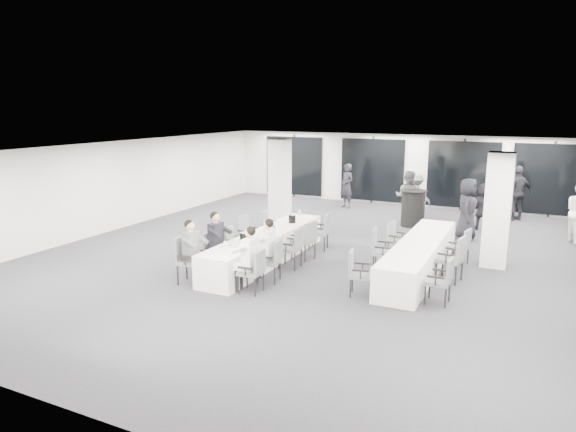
# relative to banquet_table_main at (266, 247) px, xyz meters

# --- Properties ---
(room) EXTENTS (14.04, 16.04, 2.84)m
(room) POSITION_rel_banquet_table_main_xyz_m (1.90, 2.25, 1.01)
(room) COLOR #26252B
(room) RESTS_ON ground
(column_left) EXTENTS (0.60, 0.60, 2.80)m
(column_left) POSITION_rel_banquet_table_main_xyz_m (-1.79, 4.34, 1.02)
(column_left) COLOR silver
(column_left) RESTS_ON floor
(column_right) EXTENTS (0.60, 0.60, 2.80)m
(column_right) POSITION_rel_banquet_table_main_xyz_m (5.21, 2.14, 1.02)
(column_right) COLOR silver
(column_right) RESTS_ON floor
(banquet_table_main) EXTENTS (0.90, 5.00, 0.75)m
(banquet_table_main) POSITION_rel_banquet_table_main_xyz_m (0.00, 0.00, 0.00)
(banquet_table_main) COLOR white
(banquet_table_main) RESTS_ON floor
(banquet_table_side) EXTENTS (0.90, 5.00, 0.75)m
(banquet_table_side) POSITION_rel_banquet_table_main_xyz_m (3.65, 0.87, 0.00)
(banquet_table_side) COLOR white
(banquet_table_side) RESTS_ON floor
(cocktail_table) EXTENTS (0.86, 0.86, 1.19)m
(cocktail_table) POSITION_rel_banquet_table_main_xyz_m (2.46, 5.59, 0.23)
(cocktail_table) COLOR black
(cocktail_table) RESTS_ON floor
(chair_main_left_near) EXTENTS (0.62, 0.65, 1.04)m
(chair_main_left_near) POSITION_rel_banquet_table_main_xyz_m (-0.84, -2.15, 0.22)
(chair_main_left_near) COLOR #595C61
(chair_main_left_near) RESTS_ON floor
(chair_main_left_second) EXTENTS (0.52, 0.56, 0.92)m
(chair_main_left_second) POSITION_rel_banquet_table_main_xyz_m (-0.83, -1.15, 0.15)
(chair_main_left_second) COLOR #595C61
(chair_main_left_second) RESTS_ON floor
(chair_main_left_mid) EXTENTS (0.47, 0.51, 0.87)m
(chair_main_left_mid) POSITION_rel_banquet_table_main_xyz_m (-0.83, -0.21, 0.12)
(chair_main_left_mid) COLOR #595C61
(chair_main_left_mid) RESTS_ON floor
(chair_main_left_fourth) EXTENTS (0.56, 0.61, 1.01)m
(chair_main_left_fourth) POSITION_rel_banquet_table_main_xyz_m (-0.84, 0.49, 0.20)
(chair_main_left_fourth) COLOR #595C61
(chair_main_left_fourth) RESTS_ON floor
(chair_main_left_far) EXTENTS (0.53, 0.57, 0.93)m
(chair_main_left_far) POSITION_rel_banquet_table_main_xyz_m (-0.83, 1.68, 0.15)
(chair_main_left_far) COLOR #595C61
(chair_main_left_far) RESTS_ON floor
(chair_main_right_near) EXTENTS (0.49, 0.54, 0.94)m
(chair_main_right_near) POSITION_rel_banquet_table_main_xyz_m (0.83, -2.09, 0.16)
(chair_main_right_near) COLOR #595C61
(chair_main_right_near) RESTS_ON floor
(chair_main_right_second) EXTENTS (0.55, 0.59, 0.96)m
(chair_main_right_second) POSITION_rel_banquet_table_main_xyz_m (0.83, -1.27, 0.17)
(chair_main_right_second) COLOR #595C61
(chair_main_right_second) RESTS_ON floor
(chair_main_right_mid) EXTENTS (0.54, 0.59, 1.00)m
(chair_main_right_mid) POSITION_rel_banquet_table_main_xyz_m (0.84, -0.18, 0.20)
(chair_main_right_mid) COLOR #595C61
(chair_main_right_mid) RESTS_ON floor
(chair_main_right_fourth) EXTENTS (0.61, 0.64, 1.00)m
(chair_main_right_fourth) POSITION_rel_banquet_table_main_xyz_m (0.84, 0.61, 0.20)
(chair_main_right_fourth) COLOR #595C61
(chair_main_right_fourth) RESTS_ON floor
(chair_main_right_far) EXTENTS (0.59, 0.62, 1.00)m
(chair_main_right_far) POSITION_rel_banquet_table_main_xyz_m (0.84, 1.65, 0.20)
(chair_main_right_far) COLOR #595C61
(chair_main_right_far) RESTS_ON floor
(chair_side_left_near) EXTENTS (0.57, 0.60, 0.95)m
(chair_side_left_near) POSITION_rel_banquet_table_main_xyz_m (2.82, -1.27, 0.17)
(chair_side_left_near) COLOR #595C61
(chair_side_left_near) RESTS_ON floor
(chair_side_left_mid) EXTENTS (0.59, 0.63, 1.03)m
(chair_side_left_mid) POSITION_rel_banquet_table_main_xyz_m (2.81, 0.47, 0.21)
(chair_side_left_mid) COLOR #595C61
(chair_side_left_mid) RESTS_ON floor
(chair_side_left_far) EXTENTS (0.53, 0.57, 0.91)m
(chair_side_left_far) POSITION_rel_banquet_table_main_xyz_m (2.82, 1.91, 0.14)
(chair_side_left_far) COLOR #595C61
(chair_side_left_far) RESTS_ON floor
(chair_side_right_near) EXTENTS (0.49, 0.55, 0.94)m
(chair_side_right_near) POSITION_rel_banquet_table_main_xyz_m (4.48, -0.99, 0.16)
(chair_side_right_near) COLOR #595C61
(chair_side_right_near) RESTS_ON floor
(chair_side_right_mid) EXTENTS (0.60, 0.65, 1.04)m
(chair_side_right_mid) POSITION_rel_banquet_table_main_xyz_m (4.49, 0.46, 0.22)
(chair_side_right_mid) COLOR #595C61
(chair_side_right_mid) RESTS_ON floor
(chair_side_right_far) EXTENTS (0.54, 0.57, 0.92)m
(chair_side_right_far) POSITION_rel_banquet_table_main_xyz_m (4.48, 1.84, 0.15)
(chair_side_right_far) COLOR #595C61
(chair_side_right_far) RESTS_ON floor
(seated_guest_a) EXTENTS (0.50, 0.38, 1.44)m
(seated_guest_a) POSITION_rel_banquet_table_main_xyz_m (-0.67, -2.13, 0.44)
(seated_guest_a) COLOR #525559
(seated_guest_a) RESTS_ON floor
(seated_guest_b) EXTENTS (0.50, 0.38, 1.44)m
(seated_guest_b) POSITION_rel_banquet_table_main_xyz_m (-0.67, -1.14, 0.44)
(seated_guest_b) COLOR black
(seated_guest_b) RESTS_ON floor
(seated_guest_c) EXTENTS (0.50, 0.38, 1.44)m
(seated_guest_c) POSITION_rel_banquet_table_main_xyz_m (0.67, -2.09, 0.44)
(seated_guest_c) COLOR white
(seated_guest_c) RESTS_ON floor
(seated_guest_d) EXTENTS (0.50, 0.38, 1.44)m
(seated_guest_d) POSITION_rel_banquet_table_main_xyz_m (0.67, -1.28, 0.44)
(seated_guest_d) COLOR white
(seated_guest_d) RESTS_ON floor
(standing_guest_b) EXTENTS (1.00, 0.64, 2.01)m
(standing_guest_b) POSITION_rel_banquet_table_main_xyz_m (2.17, 6.03, 0.63)
(standing_guest_b) COLOR #525559
(standing_guest_b) RESTS_ON floor
(standing_guest_c) EXTENTS (1.22, 0.80, 1.73)m
(standing_guest_c) POSITION_rel_banquet_table_main_xyz_m (2.22, 7.26, 0.49)
(standing_guest_c) COLOR #525559
(standing_guest_c) RESTS_ON floor
(standing_guest_d) EXTENTS (1.40, 1.37, 2.14)m
(standing_guest_d) POSITION_rel_banquet_table_main_xyz_m (5.48, 8.10, 0.69)
(standing_guest_d) COLOR black
(standing_guest_d) RESTS_ON floor
(standing_guest_e) EXTENTS (0.63, 1.01, 2.06)m
(standing_guest_e) POSITION_rel_banquet_table_main_xyz_m (4.25, 4.56, 0.65)
(standing_guest_e) COLOR black
(standing_guest_e) RESTS_ON floor
(standing_guest_f) EXTENTS (1.67, 0.90, 1.73)m
(standing_guest_f) POSITION_rel_banquet_table_main_xyz_m (4.58, 6.09, 0.49)
(standing_guest_f) COLOR black
(standing_guest_f) RESTS_ON floor
(standing_guest_g) EXTENTS (0.90, 0.86, 1.94)m
(standing_guest_g) POSITION_rel_banquet_table_main_xyz_m (-0.56, 7.68, 0.60)
(standing_guest_g) COLOR black
(standing_guest_g) RESTS_ON floor
(ice_bucket_near) EXTENTS (0.20, 0.20, 0.22)m
(ice_bucket_near) POSITION_rel_banquet_table_main_xyz_m (-0.05, -0.99, 0.49)
(ice_bucket_near) COLOR black
(ice_bucket_near) RESTS_ON banquet_table_main
(ice_bucket_far) EXTENTS (0.20, 0.20, 0.22)m
(ice_bucket_far) POSITION_rel_banquet_table_main_xyz_m (0.10, 1.32, 0.49)
(ice_bucket_far) COLOR black
(ice_bucket_far) RESTS_ON banquet_table_main
(water_bottle_a) EXTENTS (0.06, 0.06, 0.20)m
(water_bottle_a) POSITION_rel_banquet_table_main_xyz_m (-0.07, -1.78, 0.47)
(water_bottle_a) COLOR silver
(water_bottle_a) RESTS_ON banquet_table_main
(water_bottle_b) EXTENTS (0.08, 0.08, 0.24)m
(water_bottle_b) POSITION_rel_banquet_table_main_xyz_m (0.05, 0.34, 0.50)
(water_bottle_b) COLOR silver
(water_bottle_b) RESTS_ON banquet_table_main
(water_bottle_c) EXTENTS (0.07, 0.07, 0.20)m
(water_bottle_c) POSITION_rel_banquet_table_main_xyz_m (-0.06, 2.16, 0.48)
(water_bottle_c) COLOR silver
(water_bottle_c) RESTS_ON banquet_table_main
(plate_a) EXTENTS (0.19, 0.19, 0.03)m
(plate_a) POSITION_rel_banquet_table_main_xyz_m (-0.15, -1.43, 0.39)
(plate_a) COLOR white
(plate_a) RESTS_ON banquet_table_main
(plate_b) EXTENTS (0.22, 0.22, 0.03)m
(plate_b) POSITION_rel_banquet_table_main_xyz_m (0.06, -1.54, 0.39)
(plate_b) COLOR white
(plate_b) RESTS_ON banquet_table_main
(plate_c) EXTENTS (0.21, 0.21, 0.03)m
(plate_c) POSITION_rel_banquet_table_main_xyz_m (0.07, -0.47, 0.39)
(plate_c) COLOR white
(plate_c) RESTS_ON banquet_table_main
(wine_glass) EXTENTS (0.08, 0.08, 0.22)m
(wine_glass) POSITION_rel_banquet_table_main_xyz_m (0.18, -2.15, 0.54)
(wine_glass) COLOR silver
(wine_glass) RESTS_ON banquet_table_main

